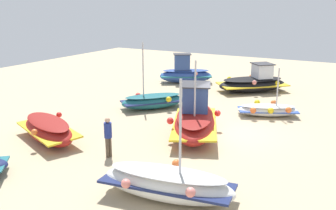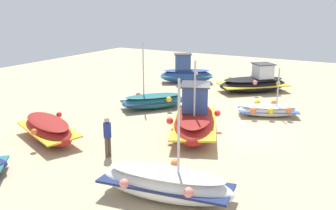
% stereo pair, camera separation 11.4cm
% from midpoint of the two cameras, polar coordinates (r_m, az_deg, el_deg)
% --- Properties ---
extents(ground_plane, '(51.84, 51.84, 0.00)m').
position_cam_midpoint_polar(ground_plane, '(18.40, 9.55, -4.34)').
color(ground_plane, tan).
extents(fishing_boat_0, '(3.95, 3.70, 4.03)m').
position_cam_midpoint_polar(fishing_boat_0, '(22.26, -2.15, 0.65)').
color(fishing_boat_0, '#1E6670').
rests_on(fishing_boat_0, ground_plane).
extents(fishing_boat_2, '(2.32, 4.66, 4.08)m').
position_cam_midpoint_polar(fishing_boat_2, '(12.21, -0.05, -11.97)').
color(fishing_boat_2, white).
rests_on(fishing_boat_2, ground_plane).
extents(fishing_boat_3, '(4.91, 5.07, 2.03)m').
position_cam_midpoint_polar(fishing_boat_3, '(27.16, 13.25, 3.35)').
color(fishing_boat_3, black).
rests_on(fishing_boat_3, ground_plane).
extents(fishing_boat_4, '(5.44, 3.80, 3.74)m').
position_cam_midpoint_polar(fishing_boat_4, '(17.77, 4.30, -2.22)').
color(fishing_boat_4, maroon).
rests_on(fishing_boat_4, ground_plane).
extents(fishing_boat_5, '(2.99, 4.42, 1.08)m').
position_cam_midpoint_polar(fishing_boat_5, '(17.93, -17.84, -3.57)').
color(fishing_boat_5, maroon).
rests_on(fishing_boat_5, ground_plane).
extents(fishing_boat_6, '(3.44, 4.33, 2.32)m').
position_cam_midpoint_polar(fishing_boat_6, '(29.40, 2.90, 4.87)').
color(fishing_boat_6, '#2D4C9E').
rests_on(fishing_boat_6, ground_plane).
extents(fishing_boat_7, '(2.60, 3.59, 2.75)m').
position_cam_midpoint_polar(fishing_boat_7, '(21.52, 15.31, -0.74)').
color(fishing_boat_7, white).
rests_on(fishing_boat_7, ground_plane).
extents(person_walking, '(0.32, 0.32, 1.71)m').
position_cam_midpoint_polar(person_walking, '(15.36, -9.10, -4.47)').
color(person_walking, brown).
rests_on(person_walking, ground_plane).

